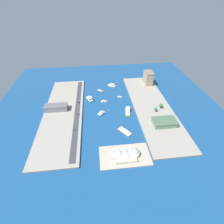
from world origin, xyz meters
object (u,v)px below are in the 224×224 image
Objects in this scene: yacht_sleek_gray at (104,102)px; van_white at (78,89)px; ferry_white_commuter at (112,85)px; ferry_yellow_fast at (128,111)px; apartment_midrise_tan at (148,78)px; pickup_red at (79,114)px; patrol_launch_navy at (100,91)px; sedan_silver at (79,107)px; sailboat_small_white at (120,97)px; hatchback_blue at (74,130)px; catamaran_blue at (101,113)px; terminal_long_green at (164,122)px; warehouse_low_gray at (56,108)px; traffic_light_waterfront at (80,116)px; ferry_green_doubledeck at (90,99)px; barge_flat_brown at (125,131)px; opera_landmark at (126,151)px; suv_black at (79,102)px.

yacht_sleek_gray is 2.84× the size of van_white.
ferry_white_commuter is at bearing -109.93° from yacht_sleek_gray.
ferry_yellow_fast is 120.54m from apartment_midrise_tan.
pickup_red reaches higher than yacht_sleek_gray.
yacht_sleek_gray is 77.12m from van_white.
patrol_launch_navy is 3.20× the size of van_white.
sedan_silver is at bearing -13.60° from ferry_yellow_fast.
hatchback_blue is at bearing 46.25° from sailboat_small_white.
pickup_red is at bearing -0.62° from catamaran_blue.
terminal_long_green reaches higher than catamaran_blue.
yacht_sleek_gray is at bearing 97.38° from patrol_launch_navy.
catamaran_blue is 154.59m from apartment_midrise_tan.
apartment_midrise_tan is (-199.71, -81.66, 9.39)m from warehouse_low_gray.
traffic_light_waterfront is (80.67, 62.95, 6.27)m from sailboat_small_white.
ferry_green_doubledeck is at bearing -105.86° from hatchback_blue.
sedan_silver reaches higher than patrol_launch_navy.
barge_flat_brown is at bearing 149.92° from warehouse_low_gray.
barge_flat_brown is 3.80× the size of traffic_light_waterfront.
sailboat_small_white is at bearing -95.52° from opera_landmark.
yacht_sleek_gray reaches higher than patrol_launch_navy.
ferry_white_commuter is 107.96m from sedan_silver.
opera_landmark is at bearing 98.22° from patrol_launch_navy.
apartment_midrise_tan reaches higher than catamaran_blue.
sailboat_small_white is (-40.12, 28.85, -0.36)m from patrol_launch_navy.
pickup_red is at bearing 61.71° from patrol_launch_navy.
sailboat_small_white is 89.88m from apartment_midrise_tan.
catamaran_blue is 0.63× the size of barge_flat_brown.
sedan_silver is (43.34, 58.49, 2.53)m from patrol_launch_navy.
ferry_white_commuter is 103.62m from ferry_yellow_fast.
van_white is at bearing -86.02° from pickup_red.
pickup_red is at bearing -16.71° from terminal_long_green.
catamaran_blue is 101.33m from opera_landmark.
ferry_white_commuter is 3.95× the size of van_white.
catamaran_blue is 112.37m from terminal_long_green.
barge_flat_brown is 1.55× the size of patrol_launch_navy.
ferry_white_commuter is at bearing -132.25° from sedan_silver.
ferry_white_commuter is 1.98× the size of sailboat_small_white.
ferry_white_commuter is at bearing -107.22° from catamaran_blue.
ferry_white_commuter is 3.02× the size of traffic_light_waterfront.
suv_black is 47.99m from traffic_light_waterfront.
ferry_green_doubledeck reaches higher than pickup_red.
patrol_launch_navy is at bearing -50.77° from terminal_long_green.
ferry_white_commuter reaches higher than barge_flat_brown.
pickup_red is (-41.83, 17.57, -4.45)m from warehouse_low_gray.
traffic_light_waterfront is at bearing 73.72° from ferry_green_doubledeck.
opera_landmark reaches higher than catamaran_blue.
traffic_light_waterfront reaches higher than pickup_red.
catamaran_blue is at bearing 0.51° from ferry_yellow_fast.
yacht_sleek_gray is 2.81× the size of pickup_red.
ferry_green_doubledeck is 0.61× the size of terminal_long_green.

